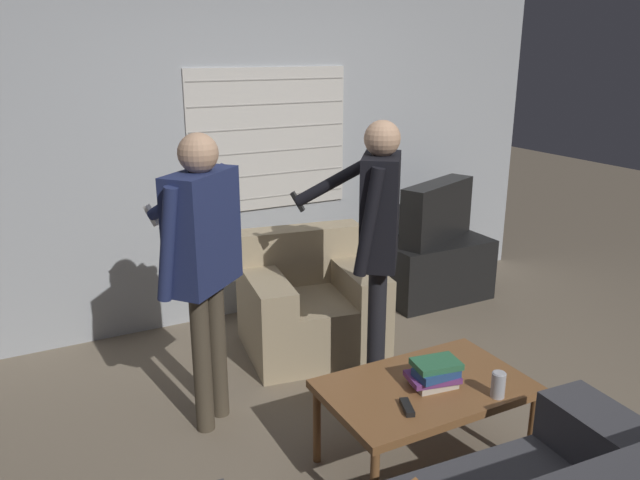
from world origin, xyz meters
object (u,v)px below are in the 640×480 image
Objects in this scene: spare_remote at (407,407)px; soda_can at (498,385)px; person_left_standing at (202,248)px; book_stack at (435,374)px; tv at (437,211)px; person_right_standing at (377,229)px; armchair_beige at (310,304)px; coffee_table at (426,392)px.

soda_can is at bearing 6.84° from spare_remote.
person_left_standing is 1.33m from book_stack.
tv is 2.33m from soda_can.
person_right_standing is 12.12× the size of spare_remote.
soda_can reaches higher than spare_remote.
soda_can is (1.05, -1.11, -0.51)m from person_left_standing.
armchair_beige is 1.47m from book_stack.
spare_remote is at bearing -166.69° from person_right_standing.
book_stack is at bearing -153.40° from person_right_standing.
armchair_beige is at bearing 86.74° from coffee_table.
coffee_table is at bearing -155.64° from person_right_standing.
tv is 2.27m from book_stack.
person_left_standing reaches higher than soda_can.
spare_remote is (-1.61, -1.90, -0.28)m from tv.
spare_remote is (-0.23, -0.10, -0.06)m from book_stack.
spare_remote is at bearing 26.55° from tv.
armchair_beige is 7.86× the size of soda_can.
spare_remote is at bearing -155.72° from book_stack.
person_left_standing is at bearing 40.45° from armchair_beige.
armchair_beige reaches higher than book_stack.
coffee_table is 3.75× the size of book_stack.
spare_remote is at bearing -146.42° from coffee_table.
tv is 2.41m from person_left_standing.
tv is 6.10× the size of spare_remote.
armchair_beige is 1.02m from person_right_standing.
person_right_standing is (0.15, 0.70, 0.62)m from coffee_table.
tv reaches higher than coffee_table.
coffee_table is 0.60× the size of person_right_standing.
soda_can is 0.45m from spare_remote.
coffee_table is 0.12m from book_stack.
tv reaches higher than spare_remote.
armchair_beige is 0.60× the size of person_right_standing.
person_right_standing reaches higher than tv.
soda_can is 0.93× the size of spare_remote.
person_left_standing is 1.61m from soda_can.
person_right_standing is at bearing 17.10° from tv.
tv is at bearing 59.64° from soda_can.
person_left_standing is (-0.90, -0.56, 0.71)m from armchair_beige.
person_left_standing is 0.98× the size of person_right_standing.
spare_remote is (-0.29, -1.56, 0.15)m from armchair_beige.
armchair_beige is at bearing 99.76° from spare_remote.
book_stack is (-1.38, -1.79, -0.22)m from tv.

